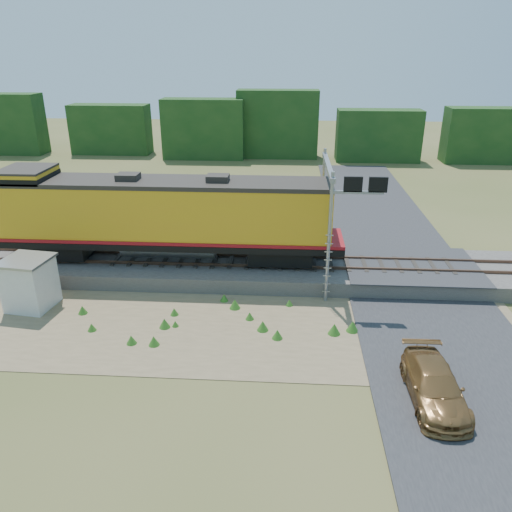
# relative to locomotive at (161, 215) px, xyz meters

# --- Properties ---
(ground) EXTENTS (140.00, 140.00, 0.00)m
(ground) POSITION_rel_locomotive_xyz_m (6.37, -6.00, -3.34)
(ground) COLOR #475123
(ground) RESTS_ON ground
(ballast) EXTENTS (70.00, 5.00, 0.80)m
(ballast) POSITION_rel_locomotive_xyz_m (6.37, 0.00, -2.94)
(ballast) COLOR slate
(ballast) RESTS_ON ground
(rails) EXTENTS (70.00, 1.54, 0.16)m
(rails) POSITION_rel_locomotive_xyz_m (6.37, 0.00, -2.46)
(rails) COLOR brown
(rails) RESTS_ON ballast
(dirt_shoulder) EXTENTS (26.00, 8.00, 0.03)m
(dirt_shoulder) POSITION_rel_locomotive_xyz_m (4.37, -5.50, -3.33)
(dirt_shoulder) COLOR #8C7754
(dirt_shoulder) RESTS_ON ground
(road) EXTENTS (7.00, 66.00, 0.86)m
(road) POSITION_rel_locomotive_xyz_m (13.37, -5.26, -3.25)
(road) COLOR #38383A
(road) RESTS_ON ground
(tree_line_north) EXTENTS (130.00, 3.00, 6.50)m
(tree_line_north) POSITION_rel_locomotive_xyz_m (6.37, 32.00, -0.27)
(tree_line_north) COLOR #173C16
(tree_line_north) RESTS_ON ground
(weed_clumps) EXTENTS (15.00, 6.20, 0.56)m
(weed_clumps) POSITION_rel_locomotive_xyz_m (2.87, -5.90, -3.34)
(weed_clumps) COLOR #316C1F
(weed_clumps) RESTS_ON ground
(locomotive) EXTENTS (18.71, 2.85, 4.83)m
(locomotive) POSITION_rel_locomotive_xyz_m (0.00, 0.00, 0.00)
(locomotive) COLOR black
(locomotive) RESTS_ON rails
(shed) EXTENTS (2.36, 2.36, 2.50)m
(shed) POSITION_rel_locomotive_xyz_m (-5.44, -4.31, -2.07)
(shed) COLOR silver
(shed) RESTS_ON ground
(signal_gantry) EXTENTS (2.57, 6.20, 6.48)m
(signal_gantry) POSITION_rel_locomotive_xyz_m (8.98, -0.64, 1.55)
(signal_gantry) COLOR gray
(signal_gantry) RESTS_ON ground
(car) EXTENTS (1.79, 4.31, 1.25)m
(car) POSITION_rel_locomotive_xyz_m (11.97, -10.13, -2.72)
(car) COLOR olive
(car) RESTS_ON ground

